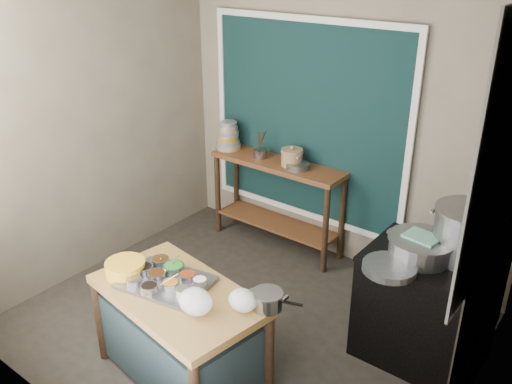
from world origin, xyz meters
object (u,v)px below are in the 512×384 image
Objects in this scene: prep_table at (180,335)px; saucepan at (267,300)px; stove_block at (425,309)px; utensil_cup at (260,153)px; stock_pot at (466,234)px; ceramic_crock at (292,158)px; condiment_tray at (166,282)px; steamer at (421,248)px; back_counter at (277,204)px; yellow_basin at (126,269)px.

prep_table is 0.78m from saucepan.
utensil_cup is at bearing 161.26° from stove_block.
saucepan is at bearing -125.77° from stock_pot.
utensil_cup is 0.38m from ceramic_crock.
ceramic_crock is at bearing 98.37° from condiment_tray.
condiment_tray is at bearing 177.31° from saucepan.
ceramic_crock reaches higher than steamer.
steamer is at bearing -23.21° from back_counter.
ceramic_crock is 0.46× the size of steamer.
stove_block is 4.15× the size of saucepan.
prep_table is 2.17m from ceramic_crock.
yellow_basin is 1.09m from saucepan.
prep_table is 4.31× the size of yellow_basin.
condiment_tray is 0.33m from yellow_basin.
prep_table is 2.52× the size of stock_pot.
stove_block is 1.84× the size of steamer.
ceramic_crock is (0.18, -0.01, 0.55)m from back_counter.
saucepan is 2.28m from utensil_cup.
steamer is (2.03, -0.77, -0.03)m from utensil_cup.
stove_block is (1.30, 1.30, 0.05)m from prep_table.
back_counter is 2.14m from yellow_basin.
back_counter reaches higher than condiment_tray.
prep_table is at bearing -135.54° from stock_pot.
yellow_basin is 0.58× the size of stock_pot.
stove_block is 3.97× the size of ceramic_crock.
yellow_basin is at bearing -141.66° from stove_block.
stove_block is at bearing 41.83° from condiment_tray.
stock_pot is at bearing 37.32° from steamer.
condiment_tray is 2.16m from stock_pot.
steamer is at bearing 42.37° from condiment_tray.
stove_block is at bearing -22.73° from ceramic_crock.
prep_table is at bearing -135.00° from stove_block.
saucepan is (1.20, -1.79, 0.33)m from back_counter.
back_counter is at bearing 177.53° from ceramic_crock.
yellow_basin is (-0.44, -0.08, 0.43)m from prep_table.
saucepan is 1.50m from stock_pot.
utensil_cup reaches higher than condiment_tray.
condiment_tray is at bearing -138.37° from stock_pot.
ceramic_crock is (-0.29, 2.00, 0.26)m from condiment_tray.
stove_block is at bearing 31.53° from steamer.
ceramic_crock reaches higher than utensil_cup.
yellow_basin is 2.13m from steamer.
prep_table is 2.17m from stock_pot.
saucepan is 1.20m from steamer.
prep_table is at bearing -78.14° from ceramic_crock.
stock_pot reaches higher than condiment_tray.
stove_block is at bearing 38.34° from yellow_basin.
steamer is at bearing -148.47° from stove_block.
saucepan is (0.73, 0.22, 0.05)m from condiment_tray.
prep_table is at bearing 10.04° from yellow_basin.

